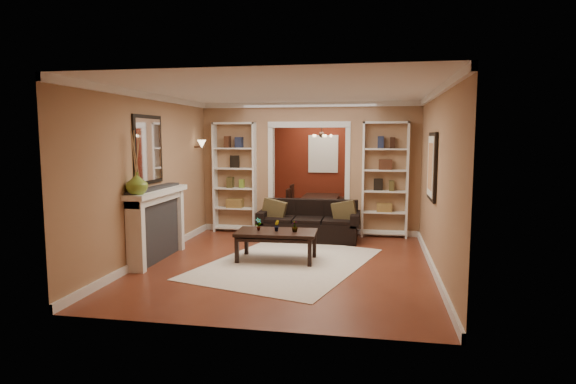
% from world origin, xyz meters
% --- Properties ---
extents(floor, '(8.00, 8.00, 0.00)m').
position_xyz_m(floor, '(0.00, 0.00, 0.00)').
color(floor, brown).
rests_on(floor, ground).
extents(ceiling, '(8.00, 8.00, 0.00)m').
position_xyz_m(ceiling, '(0.00, 0.00, 2.70)').
color(ceiling, white).
rests_on(ceiling, ground).
extents(wall_back, '(8.00, 0.00, 8.00)m').
position_xyz_m(wall_back, '(0.00, 4.00, 1.35)').
color(wall_back, '#A27855').
rests_on(wall_back, ground).
extents(wall_front, '(8.00, 0.00, 8.00)m').
position_xyz_m(wall_front, '(0.00, -4.00, 1.35)').
color(wall_front, '#A27855').
rests_on(wall_front, ground).
extents(wall_left, '(0.00, 8.00, 8.00)m').
position_xyz_m(wall_left, '(-2.25, 0.00, 1.35)').
color(wall_left, '#A27855').
rests_on(wall_left, ground).
extents(wall_right, '(0.00, 8.00, 8.00)m').
position_xyz_m(wall_right, '(2.25, 0.00, 1.35)').
color(wall_right, '#A27855').
rests_on(wall_right, ground).
extents(partition_wall, '(4.50, 0.15, 2.70)m').
position_xyz_m(partition_wall, '(0.00, 1.20, 1.35)').
color(partition_wall, '#A27855').
rests_on(partition_wall, floor).
extents(red_back_panel, '(4.44, 0.04, 2.64)m').
position_xyz_m(red_back_panel, '(0.00, 3.97, 1.32)').
color(red_back_panel, maroon).
rests_on(red_back_panel, floor).
extents(dining_window, '(0.78, 0.03, 0.98)m').
position_xyz_m(dining_window, '(0.00, 3.93, 1.55)').
color(dining_window, '#8CA5CC').
rests_on(dining_window, wall_back).
extents(area_rug, '(3.00, 3.61, 0.01)m').
position_xyz_m(area_rug, '(0.01, -1.35, 0.01)').
color(area_rug, silver).
rests_on(area_rug, floor).
extents(sofa, '(1.95, 0.84, 0.76)m').
position_xyz_m(sofa, '(0.10, 0.45, 0.38)').
color(sofa, black).
rests_on(sofa, floor).
extents(pillow_left, '(0.46, 0.18, 0.45)m').
position_xyz_m(pillow_left, '(-0.59, 0.43, 0.60)').
color(pillow_left, brown).
rests_on(pillow_left, sofa).
extents(pillow_right, '(0.46, 0.19, 0.44)m').
position_xyz_m(pillow_right, '(0.80, 0.43, 0.59)').
color(pillow_right, brown).
rests_on(pillow_right, sofa).
extents(coffee_table, '(1.32, 0.75, 0.49)m').
position_xyz_m(coffee_table, '(-0.20, -1.19, 0.24)').
color(coffee_table, black).
rests_on(coffee_table, floor).
extents(plant_left, '(0.13, 0.13, 0.21)m').
position_xyz_m(plant_left, '(-0.50, -1.19, 0.59)').
color(plant_left, '#336626').
rests_on(plant_left, coffee_table).
extents(plant_center, '(0.10, 0.12, 0.17)m').
position_xyz_m(plant_center, '(-0.20, -1.19, 0.57)').
color(plant_center, '#336626').
rests_on(plant_center, coffee_table).
extents(plant_right, '(0.14, 0.14, 0.18)m').
position_xyz_m(plant_right, '(0.10, -1.19, 0.58)').
color(plant_right, '#336626').
rests_on(plant_right, coffee_table).
extents(bookshelf_left, '(0.90, 0.30, 2.30)m').
position_xyz_m(bookshelf_left, '(-1.55, 1.03, 1.15)').
color(bookshelf_left, white).
rests_on(bookshelf_left, floor).
extents(bookshelf_right, '(0.90, 0.30, 2.30)m').
position_xyz_m(bookshelf_right, '(1.55, 1.03, 1.15)').
color(bookshelf_right, white).
rests_on(bookshelf_right, floor).
extents(fireplace, '(0.32, 1.70, 1.16)m').
position_xyz_m(fireplace, '(-2.09, -1.50, 0.58)').
color(fireplace, white).
rests_on(fireplace, floor).
extents(vase, '(0.36, 0.36, 0.33)m').
position_xyz_m(vase, '(-2.09, -2.18, 1.33)').
color(vase, olive).
rests_on(vase, fireplace).
extents(mirror, '(0.03, 0.95, 1.10)m').
position_xyz_m(mirror, '(-2.23, -1.50, 1.80)').
color(mirror, silver).
rests_on(mirror, wall_left).
extents(wall_sconce, '(0.18, 0.18, 0.22)m').
position_xyz_m(wall_sconce, '(-2.15, 0.55, 1.83)').
color(wall_sconce, '#FFE0A5').
rests_on(wall_sconce, wall_left).
extents(framed_art, '(0.04, 0.85, 1.05)m').
position_xyz_m(framed_art, '(2.21, -1.00, 1.55)').
color(framed_art, black).
rests_on(framed_art, wall_right).
extents(dining_table, '(1.56, 0.87, 0.55)m').
position_xyz_m(dining_table, '(0.08, 2.85, 0.28)').
color(dining_table, black).
rests_on(dining_table, floor).
extents(dining_chair_nw, '(0.48, 0.48, 0.78)m').
position_xyz_m(dining_chair_nw, '(-0.47, 2.55, 0.39)').
color(dining_chair_nw, black).
rests_on(dining_chair_nw, floor).
extents(dining_chair_ne, '(0.49, 0.49, 0.83)m').
position_xyz_m(dining_chair_ne, '(0.63, 2.55, 0.41)').
color(dining_chair_ne, black).
rests_on(dining_chair_ne, floor).
extents(dining_chair_sw, '(0.49, 0.49, 0.83)m').
position_xyz_m(dining_chair_sw, '(-0.47, 3.15, 0.41)').
color(dining_chair_sw, black).
rests_on(dining_chair_sw, floor).
extents(dining_chair_se, '(0.59, 0.59, 0.94)m').
position_xyz_m(dining_chair_se, '(0.63, 3.15, 0.47)').
color(dining_chair_se, black).
rests_on(dining_chair_se, floor).
extents(chandelier, '(0.50, 0.50, 0.30)m').
position_xyz_m(chandelier, '(0.00, 2.70, 2.02)').
color(chandelier, '#342017').
rests_on(chandelier, ceiling).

